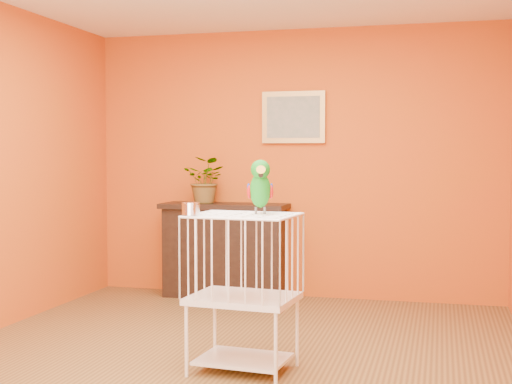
# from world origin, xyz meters

# --- Properties ---
(ground) EXTENTS (4.50, 4.50, 0.00)m
(ground) POSITION_xyz_m (0.00, 0.00, 0.00)
(ground) COLOR brown
(ground) RESTS_ON ground
(room_shell) EXTENTS (4.50, 4.50, 4.50)m
(room_shell) POSITION_xyz_m (0.00, 0.00, 1.58)
(room_shell) COLOR #C44812
(room_shell) RESTS_ON ground
(console_cabinet) EXTENTS (1.23, 0.44, 0.91)m
(console_cabinet) POSITION_xyz_m (-0.65, 2.03, 0.46)
(console_cabinet) COLOR black
(console_cabinet) RESTS_ON ground
(potted_plant) EXTENTS (0.45, 0.49, 0.35)m
(potted_plant) POSITION_xyz_m (-0.83, 2.00, 1.09)
(potted_plant) COLOR #26722D
(potted_plant) RESTS_ON console_cabinet
(framed_picture) EXTENTS (0.62, 0.04, 0.50)m
(framed_picture) POSITION_xyz_m (0.00, 2.22, 1.75)
(framed_picture) COLOR #C18F44
(framed_picture) RESTS_ON room_shell
(birdcage) EXTENTS (0.69, 0.56, 1.01)m
(birdcage) POSITION_xyz_m (0.18, -0.23, 0.52)
(birdcage) COLOR white
(birdcage) RESTS_ON ground
(feed_cup) EXTENTS (0.11, 0.11, 0.08)m
(feed_cup) POSITION_xyz_m (-0.11, -0.40, 1.05)
(feed_cup) COLOR silver
(feed_cup) RESTS_ON birdcage
(parrot) EXTENTS (0.19, 0.32, 0.35)m
(parrot) POSITION_xyz_m (0.28, -0.18, 1.19)
(parrot) COLOR #59544C
(parrot) RESTS_ON birdcage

